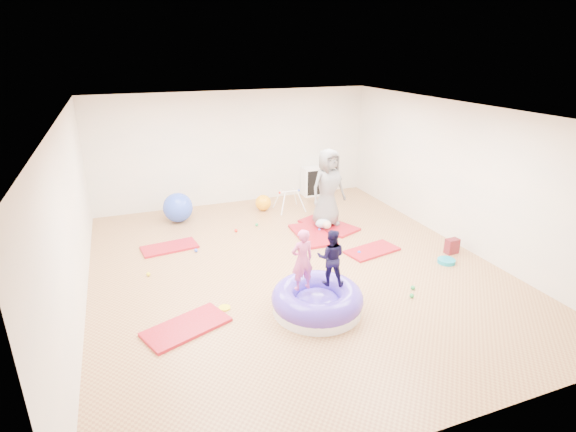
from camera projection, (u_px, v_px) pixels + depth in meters
name	position (u px, v px, depth m)	size (l,w,h in m)	color
room	(294.00, 195.00, 7.70)	(7.01, 8.01, 2.81)	tan
gym_mat_front_left	(186.00, 327.00, 6.42)	(1.19, 0.60, 0.05)	#9F0600
gym_mat_mid_left	(170.00, 247.00, 8.96)	(1.07, 0.54, 0.04)	#9F0600
gym_mat_center_back	(312.00, 235.00, 9.55)	(1.30, 0.65, 0.05)	#9F0600
gym_mat_right	(372.00, 251.00, 8.82)	(1.06, 0.53, 0.04)	#9F0600
gym_mat_rear_right	(329.00, 225.00, 10.05)	(1.31, 0.66, 0.05)	#9F0600
inflatable_cushion	(317.00, 301.00, 6.81)	(1.40, 1.40, 0.44)	white
child_pink	(302.00, 257.00, 6.59)	(0.35, 0.23, 0.97)	#D45191
child_navy	(331.00, 254.00, 6.75)	(0.43, 0.34, 0.89)	black
adult_caregiver	(328.00, 188.00, 9.73)	(0.83, 0.54, 1.71)	slate
infant	(324.00, 223.00, 9.77)	(0.37, 0.38, 0.22)	#A7B7C7
ball_pit_balls	(290.00, 255.00, 8.58)	(4.14, 3.89, 0.07)	green
exercise_ball_blue	(178.00, 208.00, 10.23)	(0.67, 0.67, 0.67)	blue
exercise_ball_orange	(263.00, 203.00, 10.98)	(0.39, 0.39, 0.39)	#FFA412
infant_play_gym	(289.00, 198.00, 10.89)	(0.66, 0.63, 0.51)	white
cube_shelf	(316.00, 181.00, 12.08)	(0.77, 0.38, 0.77)	white
balance_disc	(446.00, 261.00, 8.36)	(0.32, 0.32, 0.07)	#108DA9
backpack	(452.00, 246.00, 8.71)	(0.26, 0.16, 0.30)	maroon
yellow_toy	(225.00, 308.00, 6.90)	(0.18, 0.18, 0.03)	yellow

